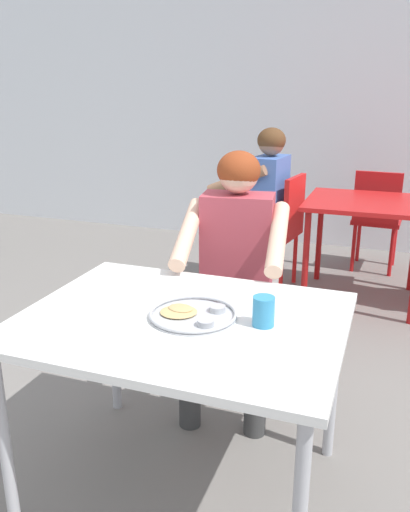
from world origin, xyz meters
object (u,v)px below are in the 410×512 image
object	(u,v)px
drinking_cup	(264,310)
patron_background	(258,194)
table_background_red	(366,214)
chair_red_left	(279,225)
chair_foreground	(241,286)
diner_foreground	(234,257)
table_foreground	(182,335)
chair_red_far	(377,214)
thali_tray	(193,314)

from	to	relation	value
drinking_cup	patron_background	size ratio (longest dim) A/B	0.09
drinking_cup	table_background_red	xyz separation A→B (m)	(0.21, 2.19, -0.14)
drinking_cup	chair_red_left	world-z (taller)	chair_red_left
chair_red_left	chair_foreground	bearing A→B (deg)	-86.04
drinking_cup	diner_foreground	distance (m)	0.74
chair_red_left	diner_foreground	bearing A→B (deg)	-85.68
table_foreground	patron_background	distance (m)	2.25
chair_red_far	table_background_red	bearing A→B (deg)	-94.31
thali_tray	drinking_cup	bearing A→B (deg)	4.00
table_background_red	patron_background	world-z (taller)	patron_background
chair_foreground	patron_background	size ratio (longest dim) A/B	0.70
chair_red_left	chair_red_far	xyz separation A→B (m)	(0.68, 0.64, -0.00)
chair_foreground	patron_background	world-z (taller)	patron_background
drinking_cup	diner_foreground	world-z (taller)	diner_foreground
table_foreground	thali_tray	bearing A→B (deg)	17.56
thali_tray	drinking_cup	world-z (taller)	drinking_cup
diner_foreground	patron_background	xyz separation A→B (m)	(-0.28, 1.53, -0.01)
diner_foreground	thali_tray	bearing A→B (deg)	-85.46
diner_foreground	patron_background	size ratio (longest dim) A/B	1.00
chair_foreground	chair_red_far	xyz separation A→B (m)	(0.59, 1.98, -0.01)
table_foreground	chair_red_left	bearing A→B (deg)	93.42
drinking_cup	diner_foreground	xyz separation A→B (m)	(-0.31, 0.67, -0.05)
thali_tray	diner_foreground	bearing A→B (deg)	94.54
chair_foreground	chair_red_left	distance (m)	1.34
diner_foreground	table_background_red	world-z (taller)	diner_foreground
table_foreground	chair_red_far	bearing A→B (deg)	79.34
chair_foreground	table_background_red	distance (m)	1.41
chair_foreground	chair_red_left	world-z (taller)	chair_red_left
table_foreground	thali_tray	size ratio (longest dim) A/B	3.62
chair_foreground	chair_red_left	xyz separation A→B (m)	(-0.09, 1.34, -0.00)
table_foreground	chair_red_left	distance (m)	2.27
table_foreground	thali_tray	xyz separation A→B (m)	(0.04, 0.01, 0.08)
diner_foreground	chair_red_left	size ratio (longest dim) A/B	1.39
drinking_cup	thali_tray	bearing A→B (deg)	-176.00
table_foreground	diner_foreground	distance (m)	0.70
chair_foreground	chair_red_far	size ratio (longest dim) A/B	1.00
diner_foreground	chair_red_far	size ratio (longest dim) A/B	1.43
drinking_cup	diner_foreground	size ratio (longest dim) A/B	0.09
chair_red_left	chair_red_far	bearing A→B (deg)	43.17
table_background_red	drinking_cup	bearing A→B (deg)	-95.37
thali_tray	drinking_cup	size ratio (longest dim) A/B	3.01
chair_red_far	thali_tray	bearing A→B (deg)	-99.98
thali_tray	drinking_cup	xyz separation A→B (m)	(0.25, 0.02, 0.04)
table_foreground	chair_red_left	size ratio (longest dim) A/B	1.30
thali_tray	patron_background	world-z (taller)	patron_background
table_foreground	drinking_cup	world-z (taller)	drinking_cup
drinking_cup	table_background_red	size ratio (longest dim) A/B	0.13
diner_foreground	table_background_red	size ratio (longest dim) A/B	1.47
chair_red_left	drinking_cup	bearing A→B (deg)	-79.25
table_foreground	drinking_cup	bearing A→B (deg)	5.82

